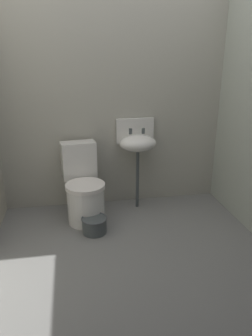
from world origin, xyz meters
TOP-DOWN VIEW (x-y plane):
  - ground_plane at (0.00, 0.00)m, footprint 2.85×2.56m
  - wall_back at (0.00, 1.13)m, footprint 2.85×0.10m
  - toilet_near_wall at (-0.37, 0.73)m, footprint 0.46×0.64m
  - sink at (0.24, 0.92)m, footprint 0.42×0.35m
  - bucket at (-0.29, 0.41)m, footprint 0.25×0.25m

SIDE VIEW (x-z plane):
  - ground_plane at x=0.00m, z-range -0.08..0.00m
  - bucket at x=-0.29m, z-range 0.00..0.16m
  - toilet_near_wall at x=-0.37m, z-range -0.07..0.71m
  - sink at x=0.24m, z-range 0.26..1.25m
  - wall_back at x=0.00m, z-range 0.00..2.47m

